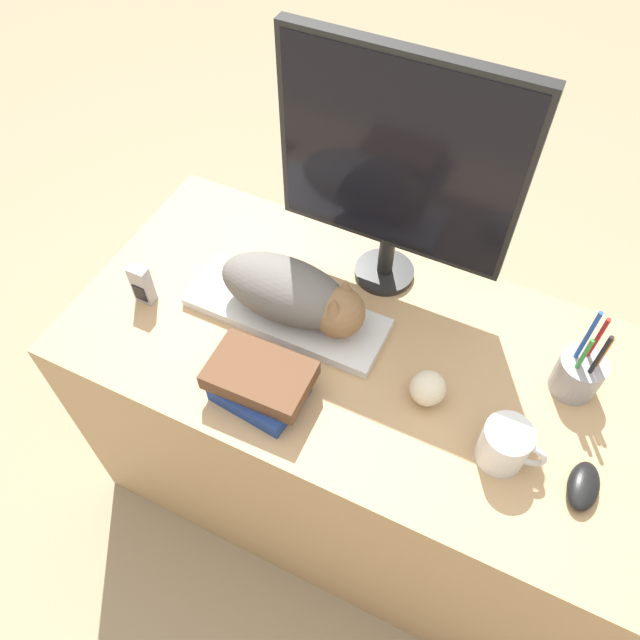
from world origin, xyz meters
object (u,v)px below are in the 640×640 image
at_px(monitor, 397,165).
at_px(phone, 142,285).
at_px(book_stack, 260,382).
at_px(baseball, 428,388).
at_px(pen_cup, 579,373).
at_px(keyboard, 286,312).
at_px(cat, 296,294).
at_px(coffee_mug, 506,445).
at_px(computer_mouse, 583,486).

distance_m(monitor, phone, 0.62).
xyz_separation_m(phone, book_stack, (0.36, -0.10, -0.01)).
bearing_deg(baseball, pen_cup, 30.80).
bearing_deg(keyboard, monitor, 54.30).
bearing_deg(book_stack, keyboard, 102.90).
distance_m(keyboard, cat, 0.08).
xyz_separation_m(cat, monitor, (0.12, 0.21, 0.24)).
height_order(coffee_mug, pen_cup, pen_cup).
xyz_separation_m(computer_mouse, book_stack, (-0.64, -0.08, 0.03)).
distance_m(keyboard, pen_cup, 0.63).
height_order(pen_cup, phone, pen_cup).
distance_m(monitor, pen_cup, 0.56).
height_order(pen_cup, book_stack, pen_cup).
height_order(keyboard, book_stack, book_stack).
bearing_deg(baseball, keyboard, 169.86).
xyz_separation_m(keyboard, phone, (-0.31, -0.10, 0.04)).
relative_size(monitor, coffee_mug, 4.48).
distance_m(keyboard, book_stack, 0.21).
xyz_separation_m(monitor, coffee_mug, (0.38, -0.33, -0.28)).
relative_size(cat, baseball, 4.55).
bearing_deg(monitor, book_stack, -104.31).
height_order(cat, book_stack, cat).
bearing_deg(phone, coffee_mug, -1.80).
distance_m(keyboard, computer_mouse, 0.70).
relative_size(baseball, phone, 0.71).
bearing_deg(pen_cup, computer_mouse, -73.32).
distance_m(cat, pen_cup, 0.60).
bearing_deg(coffee_mug, phone, 178.20).
height_order(baseball, phone, phone).
distance_m(monitor, coffee_mug, 0.58).
height_order(computer_mouse, book_stack, book_stack).
xyz_separation_m(keyboard, pen_cup, (0.62, 0.09, 0.04)).
height_order(keyboard, monitor, monitor).
relative_size(keyboard, book_stack, 2.17).
height_order(baseball, book_stack, book_stack).
bearing_deg(book_stack, baseball, 23.89).
xyz_separation_m(monitor, book_stack, (-0.10, -0.41, -0.29)).
relative_size(keyboard, pen_cup, 1.98).
height_order(monitor, baseball, monitor).
relative_size(monitor, baseball, 7.68).
height_order(cat, coffee_mug, cat).
distance_m(pen_cup, book_stack, 0.64).
relative_size(baseball, book_stack, 0.35).
distance_m(keyboard, phone, 0.33).
bearing_deg(coffee_mug, keyboard, 166.76).
bearing_deg(baseball, cat, 169.08).
bearing_deg(pen_cup, phone, -168.39).
xyz_separation_m(pen_cup, baseball, (-0.26, -0.16, -0.01)).
bearing_deg(cat, baseball, -10.92).
xyz_separation_m(computer_mouse, baseball, (-0.33, 0.06, 0.02)).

